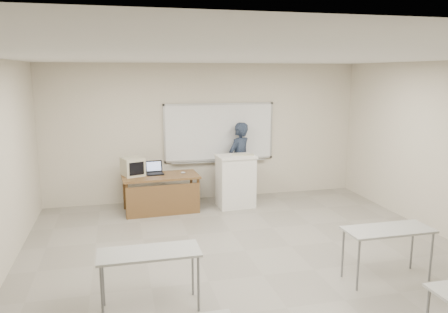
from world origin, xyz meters
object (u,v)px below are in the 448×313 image
object	(u,v)px
laptop	(155,171)
keyboard	(243,155)
mouse	(183,173)
instructor_desk	(161,186)
presenter	(239,161)
whiteboard	(219,133)
crt_monitor	(132,167)
podium	(236,181)

from	to	relation	value
laptop	keyboard	size ratio (longest dim) A/B	0.76
laptop	mouse	bearing A→B (deg)	-13.73
instructor_desk	presenter	xyz separation A→B (m)	(1.80, 0.61, 0.30)
whiteboard	keyboard	distance (m)	0.93
crt_monitor	laptop	xyz separation A→B (m)	(0.45, 0.03, -0.12)
whiteboard	crt_monitor	xyz separation A→B (m)	(-1.94, -0.57, -0.55)
podium	whiteboard	bearing A→B (deg)	99.73
whiteboard	podium	xyz separation A→B (m)	(0.17, -0.77, -0.93)
podium	presenter	xyz separation A→B (m)	(0.24, 0.57, 0.31)
crt_monitor	presenter	distance (m)	2.38
whiteboard	podium	world-z (taller)	whiteboard
laptop	presenter	xyz separation A→B (m)	(1.90, 0.34, 0.05)
whiteboard	podium	bearing A→B (deg)	-77.44
crt_monitor	keyboard	size ratio (longest dim) A/B	0.97
instructor_desk	laptop	bearing A→B (deg)	107.50
whiteboard	instructor_desk	bearing A→B (deg)	-149.96
instructor_desk	podium	bearing A→B (deg)	-1.51
keyboard	laptop	bearing A→B (deg)	-170.57
instructor_desk	mouse	size ratio (longest dim) A/B	15.92
podium	crt_monitor	distance (m)	2.16
whiteboard	laptop	world-z (taller)	whiteboard
whiteboard	keyboard	bearing A→B (deg)	-67.94
podium	crt_monitor	size ratio (longest dim) A/B	2.47
laptop	crt_monitor	bearing A→B (deg)	-179.10
laptop	instructor_desk	bearing A→B (deg)	-72.74
whiteboard	mouse	size ratio (longest dim) A/B	25.77
laptop	keyboard	bearing A→B (deg)	-11.16
podium	presenter	world-z (taller)	presenter
instructor_desk	crt_monitor	world-z (taller)	crt_monitor
crt_monitor	keyboard	distance (m)	2.28
whiteboard	crt_monitor	distance (m)	2.10
presenter	podium	bearing A→B (deg)	31.60
keyboard	presenter	world-z (taller)	presenter
keyboard	presenter	distance (m)	0.65
instructor_desk	laptop	size ratio (longest dim) A/B	4.42
instructor_desk	crt_monitor	distance (m)	0.70
keyboard	presenter	xyz separation A→B (m)	(0.09, 0.59, -0.25)
instructor_desk	presenter	size ratio (longest dim) A/B	0.89
instructor_desk	laptop	xyz separation A→B (m)	(-0.10, 0.27, 0.25)
whiteboard	instructor_desk	distance (m)	1.85
instructor_desk	presenter	world-z (taller)	presenter
crt_monitor	presenter	world-z (taller)	presenter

